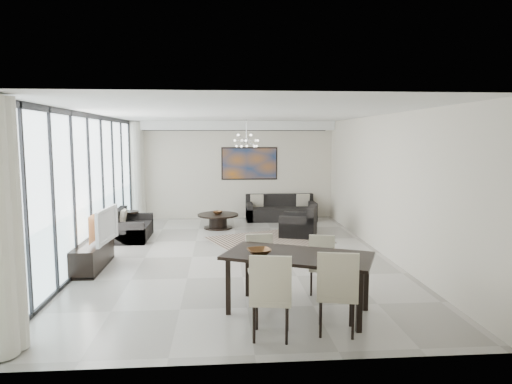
{
  "coord_description": "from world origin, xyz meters",
  "views": [
    {
      "loc": [
        -0.36,
        -9.17,
        2.43
      ],
      "look_at": [
        0.4,
        0.63,
        1.25
      ],
      "focal_mm": 32.0,
      "sensor_mm": 36.0,
      "label": 1
    }
  ],
  "objects": [
    {
      "name": "dining_chair_sw",
      "position": [
        0.22,
        -3.96,
        0.62
      ],
      "size": [
        0.57,
        0.57,
        1.07
      ],
      "color": "beige",
      "rests_on": "floor"
    },
    {
      "name": "television",
      "position": [
        -2.6,
        -0.61,
        0.8
      ],
      "size": [
        0.24,
        1.12,
        0.64
      ],
      "primitive_type": "imported",
      "rotation": [
        0.0,
        0.0,
        1.49
      ],
      "color": "gray",
      "rests_on": "tv_console"
    },
    {
      "name": "window_wall",
      "position": [
        -2.86,
        0.0,
        1.47
      ],
      "size": [
        0.37,
        8.95,
        2.9
      ],
      "color": "white",
      "rests_on": "floor"
    },
    {
      "name": "soffit",
      "position": [
        0.0,
        4.3,
        2.77
      ],
      "size": [
        5.98,
        0.4,
        0.26
      ],
      "primitive_type": "cube",
      "color": "white",
      "rests_on": "room_shell"
    },
    {
      "name": "dining_chair_ne",
      "position": [
        1.22,
        -2.24,
        0.51
      ],
      "size": [
        0.48,
        0.48,
        0.88
      ],
      "color": "beige",
      "rests_on": "floor"
    },
    {
      "name": "armchair",
      "position": [
        1.59,
        1.82,
        0.26
      ],
      "size": [
        1.07,
        1.1,
        0.75
      ],
      "color": "black",
      "rests_on": "floor"
    },
    {
      "name": "loveseat",
      "position": [
        -2.54,
        1.79,
        0.24
      ],
      "size": [
        0.8,
        1.42,
        0.71
      ],
      "color": "black",
      "rests_on": "floor"
    },
    {
      "name": "dining_chair_se",
      "position": [
        1.04,
        -3.89,
        0.62
      ],
      "size": [
        0.58,
        0.58,
        1.07
      ],
      "color": "beige",
      "rests_on": "floor"
    },
    {
      "name": "rug",
      "position": [
        0.76,
        1.39,
        0.01
      ],
      "size": [
        3.08,
        2.77,
        0.01
      ],
      "primitive_type": "cube",
      "rotation": [
        0.0,
        0.0,
        0.39
      ],
      "color": "black",
      "rests_on": "floor"
    },
    {
      "name": "side_table",
      "position": [
        -2.65,
        2.39,
        0.39
      ],
      "size": [
        0.42,
        0.42,
        0.58
      ],
      "color": "black",
      "rests_on": "floor"
    },
    {
      "name": "painting",
      "position": [
        0.5,
        4.47,
        1.65
      ],
      "size": [
        1.68,
        0.04,
        0.98
      ],
      "primitive_type": "cube",
      "color": "#A35716",
      "rests_on": "room_shell"
    },
    {
      "name": "dining_table",
      "position": [
        0.69,
        -3.1,
        0.75
      ],
      "size": [
        2.23,
        1.71,
        0.83
      ],
      "color": "black",
      "rests_on": "floor"
    },
    {
      "name": "dining_chair_nw",
      "position": [
        0.24,
        -2.26,
        0.53
      ],
      "size": [
        0.45,
        0.45,
        0.92
      ],
      "color": "beige",
      "rests_on": "floor"
    },
    {
      "name": "tv_console",
      "position": [
        -2.76,
        -0.66,
        0.24
      ],
      "size": [
        0.43,
        1.54,
        0.48
      ],
      "primitive_type": "cube",
      "color": "black",
      "rests_on": "floor"
    },
    {
      "name": "sofa_main",
      "position": [
        1.4,
        4.07,
        0.25
      ],
      "size": [
        2.04,
        0.83,
        0.74
      ],
      "color": "black",
      "rests_on": "floor"
    },
    {
      "name": "bowl_dining",
      "position": [
        0.15,
        -3.08,
        0.87
      ],
      "size": [
        0.39,
        0.39,
        0.08
      ],
      "primitive_type": "imported",
      "rotation": [
        0.0,
        0.0,
        0.21
      ],
      "color": "brown",
      "rests_on": "dining_table"
    },
    {
      "name": "coffee_table",
      "position": [
        -0.44,
        2.94,
        0.22
      ],
      "size": [
        1.09,
        1.09,
        0.38
      ],
      "color": "black",
      "rests_on": "floor"
    },
    {
      "name": "bowl_coffee",
      "position": [
        -0.46,
        2.95,
        0.42
      ],
      "size": [
        0.29,
        0.29,
        0.08
      ],
      "primitive_type": "imported",
      "rotation": [
        0.0,
        0.0,
        -0.15
      ],
      "color": "brown",
      "rests_on": "coffee_table"
    },
    {
      "name": "chandelier",
      "position": [
        0.3,
        2.5,
        2.35
      ],
      "size": [
        0.66,
        0.66,
        0.71
      ],
      "color": "silver",
      "rests_on": "room_shell"
    },
    {
      "name": "room_shell",
      "position": [
        0.46,
        0.0,
        1.45
      ],
      "size": [
        6.0,
        9.0,
        2.9
      ],
      "color": "#A8A39B",
      "rests_on": "ground"
    }
  ]
}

